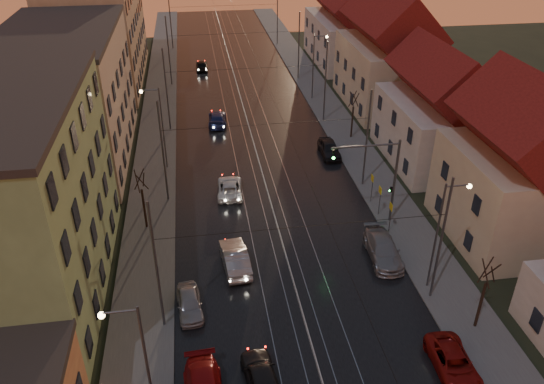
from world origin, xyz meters
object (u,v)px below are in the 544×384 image
traffic_light_mast (383,172)px  street_lamp_3 (316,61)px  street_lamp_1 (443,227)px  driving_car_3 (217,119)px  parked_right_0 (454,364)px  driving_car_1 (235,258)px  parked_right_1 (383,250)px  street_lamp_2 (159,121)px  street_lamp_0 (139,358)px  driving_car_0 (262,378)px  driving_car_2 (230,188)px  parked_right_2 (329,149)px  parked_left_3 (189,303)px  driving_car_4 (202,65)px

traffic_light_mast → street_lamp_3: bearing=87.7°
street_lamp_1 → street_lamp_3: same height
driving_car_3 → parked_right_0: size_ratio=1.06×
driving_car_1 → parked_right_1: size_ratio=0.93×
driving_car_3 → parked_right_0: bearing=110.0°
street_lamp_2 → driving_car_3: street_lamp_2 is taller
street_lamp_0 → driving_car_1: size_ratio=1.67×
street_lamp_2 → driving_car_0: size_ratio=1.86×
driving_car_1 → driving_car_2: driving_car_1 is taller
parked_right_0 → parked_right_2: 27.29m
street_lamp_0 → driving_car_3: street_lamp_0 is taller
street_lamp_0 → driving_car_0: street_lamp_0 is taller
driving_car_2 → street_lamp_0: bearing=79.9°
street_lamp_0 → street_lamp_2: (0.00, 28.00, 0.00)m
street_lamp_0 → street_lamp_3: bearing=67.5°
street_lamp_0 → driving_car_1: street_lamp_0 is taller
parked_left_3 → parked_right_2: size_ratio=0.86×
street_lamp_3 → driving_car_2: street_lamp_3 is taller
driving_car_0 → parked_right_1: (10.18, 9.94, 0.01)m
street_lamp_1 → parked_right_2: bearing=95.7°
driving_car_2 → driving_car_0: bearing=94.4°
street_lamp_3 → driving_car_2: (-12.39, -21.68, -4.26)m
driving_car_0 → parked_left_3: size_ratio=1.14×
driving_car_3 → street_lamp_1: bearing=116.5°
driving_car_1 → parked_right_1: driving_car_1 is taller
street_lamp_0 → street_lamp_2: 28.00m
driving_car_0 → driving_car_4: size_ratio=1.07×
driving_car_2 → driving_car_1: bearing=91.8°
driving_car_0 → parked_left_3: 7.51m
street_lamp_2 → parked_right_0: 31.89m
driving_car_1 → parked_right_0: size_ratio=1.06×
traffic_light_mast → parked_right_2: bearing=94.3°
driving_car_1 → parked_right_0: (11.10, -11.10, -0.16)m
driving_car_3 → parked_left_3: 29.91m
street_lamp_2 → parked_right_2: size_ratio=1.83×
driving_car_3 → parked_right_0: 38.32m
parked_left_3 → traffic_light_mast: bearing=22.7°
parked_right_1 → street_lamp_2: bearing=137.7°
driving_car_1 → parked_right_2: (10.84, 16.19, -0.04)m
parked_right_0 → parked_right_2: parked_right_2 is taller
street_lamp_1 → parked_right_0: size_ratio=1.78×
street_lamp_0 → driving_car_4: 58.35m
driving_car_0 → driving_car_2: (0.01, 20.75, -0.11)m
street_lamp_3 → parked_right_0: 43.24m
street_lamp_2 → parked_right_2: street_lamp_2 is taller
parked_right_2 → driving_car_3: bearing=138.7°
street_lamp_0 → parked_right_1: street_lamp_0 is taller
street_lamp_1 → driving_car_3: bearing=112.8°
parked_right_1 → parked_left_3: bearing=-162.6°
street_lamp_2 → driving_car_4: bearing=81.0°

